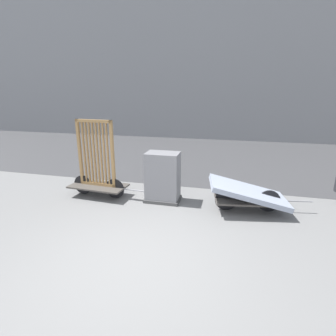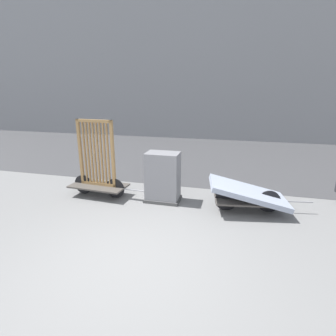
{
  "view_description": "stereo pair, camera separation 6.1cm",
  "coord_description": "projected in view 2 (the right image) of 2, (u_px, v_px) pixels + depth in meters",
  "views": [
    {
      "loc": [
        1.44,
        -3.41,
        2.68
      ],
      "look_at": [
        0.0,
        2.45,
        0.9
      ],
      "focal_mm": 28.0,
      "sensor_mm": 36.0,
      "label": 1
    },
    {
      "loc": [
        1.5,
        -3.39,
        2.68
      ],
      "look_at": [
        0.0,
        2.45,
        0.9
      ],
      "focal_mm": 28.0,
      "sensor_mm": 36.0,
      "label": 2
    }
  ],
  "objects": [
    {
      "name": "ground_plane",
      "position": [
        131.0,
        262.0,
        4.27
      ],
      "size": [
        60.0,
        60.0,
        0.0
      ],
      "primitive_type": "plane",
      "color": "slate"
    },
    {
      "name": "road_strip",
      "position": [
        198.0,
        155.0,
        11.4
      ],
      "size": [
        56.0,
        8.05,
        0.01
      ],
      "color": "#424244",
      "rests_on": "ground_plane"
    },
    {
      "name": "building_facade",
      "position": [
        216.0,
        22.0,
        15.16
      ],
      "size": [
        48.0,
        4.0,
        13.1
      ],
      "color": "gray",
      "rests_on": "ground_plane"
    },
    {
      "name": "bike_cart_with_bedframe",
      "position": [
        98.0,
        172.0,
        6.8
      ],
      "size": [
        2.2,
        0.82,
        2.01
      ],
      "rotation": [
        0.0,
        0.0,
        -0.07
      ],
      "color": "#4C4742",
      "rests_on": "ground_plane"
    },
    {
      "name": "bike_cart_with_mattress",
      "position": [
        248.0,
        194.0,
        5.97
      ],
      "size": [
        2.36,
        1.25,
        0.73
      ],
      "rotation": [
        0.0,
        0.0,
        0.16
      ],
      "color": "#4C4742",
      "rests_on": "ground_plane"
    },
    {
      "name": "utility_cabinet",
      "position": [
        163.0,
        179.0,
        6.52
      ],
      "size": [
        0.87,
        0.6,
        1.25
      ],
      "color": "#4C4C4C",
      "rests_on": "ground_plane"
    }
  ]
}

